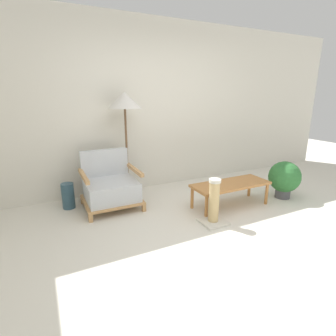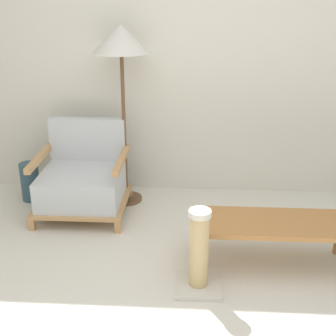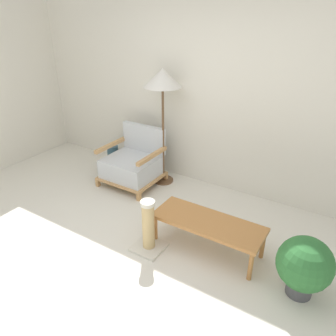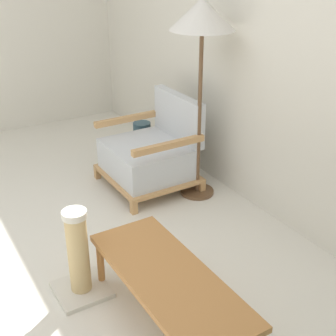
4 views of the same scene
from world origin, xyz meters
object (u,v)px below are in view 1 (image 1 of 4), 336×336
object	(u,v)px
scratching_post	(214,205)
potted_plant	(284,178)
armchair	(111,187)
floor_lamp	(125,105)
coffee_table	(231,186)
vase	(68,196)

from	to	relation	value
scratching_post	potted_plant	bearing A→B (deg)	8.24
scratching_post	armchair	bearing A→B (deg)	133.81
scratching_post	floor_lamp	bearing A→B (deg)	117.06
coffee_table	floor_lamp	bearing A→B (deg)	139.81
coffee_table	scratching_post	distance (m)	0.61
potted_plant	scratching_post	size ratio (longest dim) A/B	1.00
vase	scratching_post	xyz separation A→B (m)	(1.57, -1.27, 0.06)
coffee_table	vase	xyz separation A→B (m)	(-2.08, 0.95, -0.13)
armchair	vase	xyz separation A→B (m)	(-0.55, 0.21, -0.11)
armchair	coffee_table	xyz separation A→B (m)	(1.53, -0.74, 0.01)
floor_lamp	vase	world-z (taller)	floor_lamp
coffee_table	vase	world-z (taller)	vase
armchair	floor_lamp	distance (m)	1.19
armchair	potted_plant	xyz separation A→B (m)	(2.48, -0.84, 0.03)
potted_plant	floor_lamp	bearing A→B (deg)	152.64
floor_lamp	scratching_post	bearing A→B (deg)	-62.94
armchair	floor_lamp	world-z (taller)	floor_lamp
vase	potted_plant	distance (m)	3.21
armchair	coffee_table	size ratio (longest dim) A/B	0.69
armchair	scratching_post	world-z (taller)	armchair
floor_lamp	potted_plant	xyz separation A→B (m)	(2.14, -1.11, -1.08)
floor_lamp	coffee_table	world-z (taller)	floor_lamp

